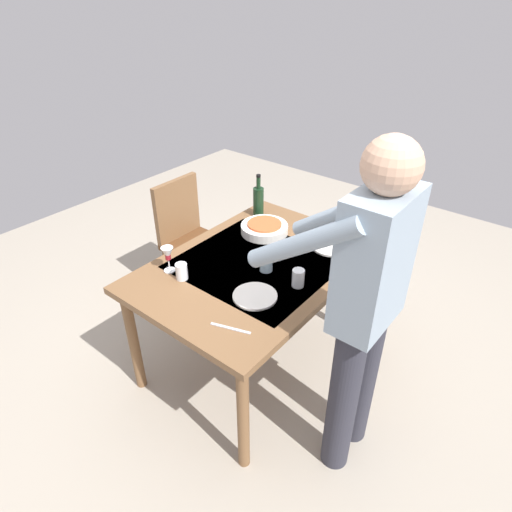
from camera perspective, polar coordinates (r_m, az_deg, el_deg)
name	(u,v)px	position (r m, az deg, el deg)	size (l,w,h in m)	color
ground_plane	(256,358)	(2.97, 0.00, -13.16)	(6.00, 6.00, 0.00)	#9E9384
dining_table	(256,275)	(2.54, 0.00, -2.44)	(1.37, 0.97, 0.75)	brown
chair_near	(188,233)	(3.29, -8.87, 3.03)	(0.40, 0.40, 0.91)	#523019
person_server	(363,303)	(1.92, 13.86, -5.93)	(0.42, 0.61, 1.69)	#2D2D38
wine_bottle	(258,201)	(2.96, 0.32, 7.24)	(0.07, 0.07, 0.30)	black
wine_glass_left	(168,255)	(2.42, -11.45, 0.14)	(0.07, 0.07, 0.15)	white
water_cup_near_left	(266,264)	(2.41, 1.33, -0.99)	(0.07, 0.07, 0.09)	silver
water_cup_near_right	(298,278)	(2.30, 5.53, -2.88)	(0.07, 0.07, 0.10)	silver
water_cup_far_left	(182,271)	(2.38, -9.70, -2.00)	(0.06, 0.06, 0.09)	silver
serving_bowl_pasta	(264,228)	(2.78, 1.11, 3.68)	(0.30, 0.30, 0.07)	white
dinner_plate_near	(331,246)	(2.68, 9.73, 1.25)	(0.23, 0.23, 0.01)	white
dinner_plate_far	(255,296)	(2.23, -0.14, -5.25)	(0.23, 0.23, 0.01)	white
table_knife	(231,328)	(2.06, -3.35, -9.41)	(0.01, 0.20, 0.01)	silver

